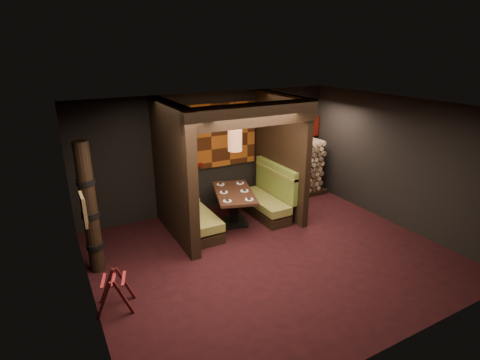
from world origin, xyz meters
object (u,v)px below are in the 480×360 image
object	(u,v)px
booth_bench_right	(267,199)
dining_table	(234,201)
booth_bench_left	(193,215)
firewood_stack	(296,169)
luggage_rack	(115,290)
totem_column	(90,210)
pendant_lamp	(235,140)

from	to	relation	value
booth_bench_right	dining_table	distance (m)	0.94
booth_bench_left	firewood_stack	size ratio (longest dim) A/B	0.92
booth_bench_left	luggage_rack	world-z (taller)	booth_bench_left
luggage_rack	totem_column	size ratio (longest dim) A/B	0.28
booth_bench_left	booth_bench_right	distance (m)	1.89
pendant_lamp	firewood_stack	distance (m)	2.71
dining_table	totem_column	xyz separation A→B (m)	(-3.05, -0.48, 0.64)
booth_bench_left	totem_column	distance (m)	2.30
dining_table	pendant_lamp	xyz separation A→B (m)	(-0.00, -0.05, 1.42)
totem_column	luggage_rack	bearing A→B (deg)	-86.33
booth_bench_right	booth_bench_left	bearing A→B (deg)	180.00
luggage_rack	firewood_stack	bearing A→B (deg)	25.42
booth_bench_left	totem_column	size ratio (longest dim) A/B	0.67
totem_column	firewood_stack	size ratio (longest dim) A/B	1.39
dining_table	booth_bench_left	bearing A→B (deg)	175.72
luggage_rack	firewood_stack	size ratio (longest dim) A/B	0.39
booth_bench_left	pendant_lamp	size ratio (longest dim) A/B	1.44
firewood_stack	booth_bench_right	bearing A→B (deg)	-152.65
booth_bench_left	totem_column	world-z (taller)	totem_column
totem_column	firewood_stack	world-z (taller)	totem_column
firewood_stack	booth_bench_left	bearing A→B (deg)	-167.83
firewood_stack	pendant_lamp	bearing A→B (deg)	-160.19
luggage_rack	pendant_lamp	bearing A→B (deg)	29.41
booth_bench_right	dining_table	world-z (taller)	booth_bench_right
booth_bench_left	luggage_rack	xyz separation A→B (m)	(-2.01, -1.80, -0.09)
totem_column	firewood_stack	distance (m)	5.50
luggage_rack	booth_bench_left	bearing A→B (deg)	41.84
booth_bench_right	dining_table	bearing A→B (deg)	-175.55
booth_bench_left	pendant_lamp	distance (m)	1.84
luggage_rack	firewood_stack	xyz separation A→B (m)	(5.25, 2.50, 0.44)
booth_bench_right	dining_table	size ratio (longest dim) A/B	0.96
pendant_lamp	firewood_stack	xyz separation A→B (m)	(2.28, 0.82, -1.22)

